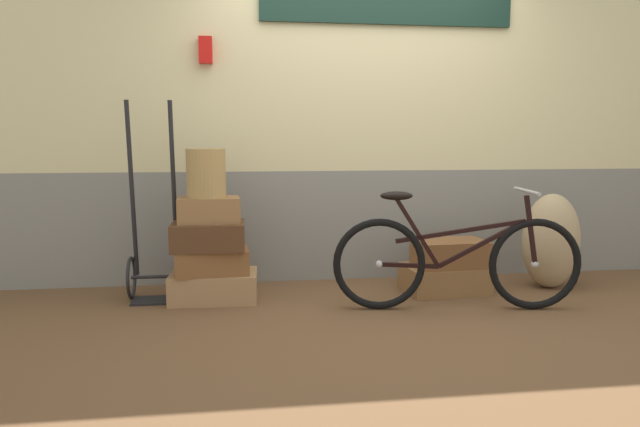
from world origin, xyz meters
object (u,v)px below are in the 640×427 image
(suitcase_0, at_px, (214,286))
(suitcase_2, at_px, (208,236))
(suitcase_5, at_px, (450,253))
(suitcase_1, at_px, (212,261))
(suitcase_3, at_px, (209,210))
(suitcase_4, at_px, (444,278))
(luggage_trolley, at_px, (155,254))
(burlap_sack, at_px, (551,241))
(bicycle, at_px, (456,261))
(wicker_basket, at_px, (206,173))

(suitcase_0, relative_size, suitcase_2, 1.21)
(suitcase_5, bearing_deg, suitcase_0, 177.48)
(suitcase_1, height_order, suitcase_5, suitcase_5)
(suitcase_1, relative_size, suitcase_3, 1.18)
(suitcase_4, xyz_separation_m, luggage_trolley, (-2.16, 0.11, 0.23))
(suitcase_1, distance_m, luggage_trolley, 0.44)
(burlap_sack, bearing_deg, suitcase_4, -179.75)
(suitcase_3, relative_size, suitcase_4, 0.72)
(suitcase_0, bearing_deg, suitcase_4, 2.91)
(suitcase_0, xyz_separation_m, suitcase_2, (-0.03, -0.01, 0.37))
(bicycle, bearing_deg, luggage_trolley, 164.52)
(suitcase_4, distance_m, suitcase_5, 0.20)
(wicker_basket, height_order, burlap_sack, wicker_basket)
(suitcase_5, bearing_deg, suitcase_2, 177.96)
(suitcase_1, height_order, suitcase_3, suitcase_3)
(suitcase_1, distance_m, suitcase_5, 1.78)
(bicycle, bearing_deg, wicker_basket, 164.63)
(bicycle, bearing_deg, suitcase_1, 165.16)
(wicker_basket, bearing_deg, suitcase_2, -72.55)
(wicker_basket, bearing_deg, bicycle, -15.37)
(wicker_basket, xyz_separation_m, luggage_trolley, (-0.39, 0.11, -0.59))
(bicycle, bearing_deg, suitcase_4, 79.14)
(luggage_trolley, bearing_deg, wicker_basket, -15.95)
(suitcase_0, distance_m, wicker_basket, 0.82)
(suitcase_1, xyz_separation_m, bicycle, (1.66, -0.44, 0.05))
(suitcase_1, distance_m, suitcase_3, 0.37)
(burlap_sack, bearing_deg, suitcase_2, -179.43)
(suitcase_3, bearing_deg, wicker_basket, -167.32)
(suitcase_2, xyz_separation_m, wicker_basket, (-0.01, 0.02, 0.44))
(suitcase_3, distance_m, burlap_sack, 2.64)
(wicker_basket, relative_size, bicycle, 0.20)
(suitcase_1, bearing_deg, suitcase_3, 115.85)
(wicker_basket, relative_size, luggage_trolley, 0.24)
(suitcase_5, relative_size, bicycle, 0.31)
(suitcase_1, xyz_separation_m, luggage_trolley, (-0.42, 0.13, 0.04))
(wicker_basket, bearing_deg, luggage_trolley, 164.05)
(suitcase_0, bearing_deg, wicker_basket, 171.06)
(bicycle, bearing_deg, burlap_sack, 26.15)
(suitcase_2, relative_size, wicker_basket, 1.47)
(suitcase_0, relative_size, suitcase_3, 1.42)
(suitcase_5, height_order, burlap_sack, burlap_sack)
(suitcase_1, distance_m, wicker_basket, 0.63)
(suitcase_2, distance_m, suitcase_5, 1.81)
(suitcase_4, relative_size, bicycle, 0.36)
(suitcase_1, distance_m, bicycle, 1.71)
(suitcase_5, relative_size, luggage_trolley, 0.36)
(suitcase_1, bearing_deg, burlap_sack, -2.76)
(suitcase_0, height_order, suitcase_3, suitcase_3)
(suitcase_2, bearing_deg, wicker_basket, 108.05)
(suitcase_2, bearing_deg, bicycle, -14.11)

